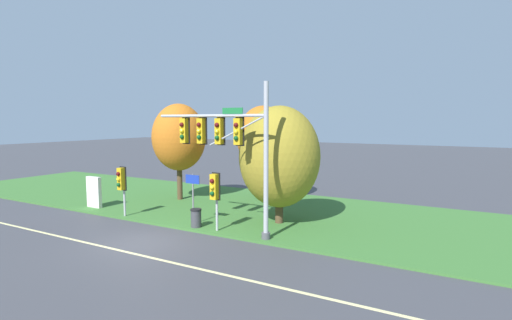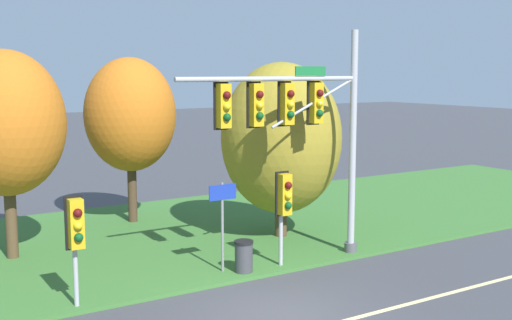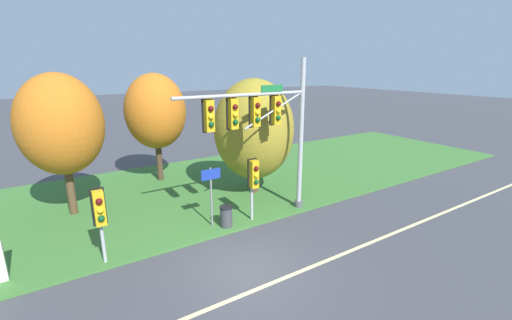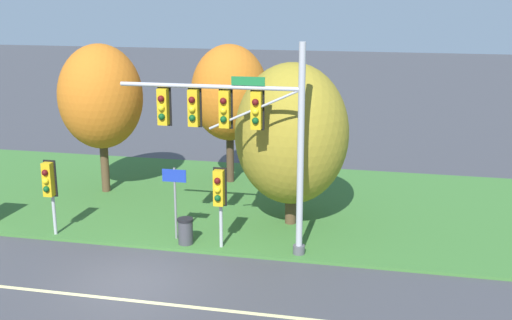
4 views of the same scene
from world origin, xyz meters
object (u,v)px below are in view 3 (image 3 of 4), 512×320
at_px(route_sign_post, 211,188).
at_px(tree_nearest_road, 61,125).
at_px(tree_behind_signpost, 254,130).
at_px(trash_bin, 226,216).
at_px(traffic_signal_mast, 265,122).
at_px(tree_left_of_mast, 156,112).
at_px(pedestrian_signal_near_kerb, 254,177).
at_px(pedestrian_signal_further_along, 100,212).

distance_m(route_sign_post, tree_nearest_road, 7.23).
bearing_deg(tree_behind_signpost, tree_nearest_road, 165.50).
distance_m(route_sign_post, trash_bin, 1.41).
bearing_deg(traffic_signal_mast, tree_left_of_mast, 106.89).
height_order(tree_left_of_mast, tree_behind_signpost, tree_left_of_mast).
bearing_deg(pedestrian_signal_near_kerb, tree_left_of_mast, 102.10).
height_order(traffic_signal_mast, tree_nearest_road, traffic_signal_mast).
height_order(tree_behind_signpost, trash_bin, tree_behind_signpost).
distance_m(pedestrian_signal_further_along, trash_bin, 5.16).
height_order(route_sign_post, tree_nearest_road, tree_nearest_road).
bearing_deg(pedestrian_signal_further_along, pedestrian_signal_near_kerb, 1.24).
bearing_deg(pedestrian_signal_near_kerb, route_sign_post, 162.51).
bearing_deg(tree_left_of_mast, pedestrian_signal_near_kerb, -77.90).
xyz_separation_m(traffic_signal_mast, pedestrian_signal_further_along, (-6.88, -0.28, -2.39)).
height_order(traffic_signal_mast, pedestrian_signal_further_along, traffic_signal_mast).
xyz_separation_m(traffic_signal_mast, pedestrian_signal_near_kerb, (-0.66, -0.14, -2.34)).
distance_m(traffic_signal_mast, pedestrian_signal_near_kerb, 2.43).
bearing_deg(tree_left_of_mast, trash_bin, -87.02).
xyz_separation_m(route_sign_post, tree_nearest_road, (-4.91, 4.70, 2.46)).
bearing_deg(traffic_signal_mast, tree_nearest_road, 145.13).
xyz_separation_m(pedestrian_signal_further_along, tree_left_of_mast, (4.52, 8.03, 2.15)).
bearing_deg(trash_bin, pedestrian_signal_near_kerb, -7.81).
distance_m(tree_nearest_road, tree_behind_signpost, 8.95).
height_order(traffic_signal_mast, tree_behind_signpost, traffic_signal_mast).
relative_size(pedestrian_signal_near_kerb, pedestrian_signal_further_along, 1.02).
bearing_deg(pedestrian_signal_near_kerb, tree_behind_signpost, 57.29).
relative_size(tree_nearest_road, trash_bin, 6.94).
xyz_separation_m(pedestrian_signal_further_along, route_sign_post, (4.44, 0.69, -0.25)).
bearing_deg(route_sign_post, tree_nearest_road, 136.23).
relative_size(pedestrian_signal_further_along, route_sign_post, 1.07).
height_order(pedestrian_signal_further_along, route_sign_post, pedestrian_signal_further_along).
xyz_separation_m(pedestrian_signal_further_along, tree_behind_signpost, (8.16, 3.17, 1.48)).
bearing_deg(pedestrian_signal_near_kerb, tree_nearest_road, 141.79).
xyz_separation_m(tree_nearest_road, trash_bin, (5.39, -5.09, -3.73)).
bearing_deg(tree_behind_signpost, route_sign_post, -146.41).
relative_size(pedestrian_signal_further_along, tree_left_of_mast, 0.44).
bearing_deg(pedestrian_signal_further_along, traffic_signal_mast, 2.32).
height_order(traffic_signal_mast, trash_bin, traffic_signal_mast).
bearing_deg(tree_left_of_mast, pedestrian_signal_further_along, -119.39).
distance_m(route_sign_post, tree_behind_signpost, 4.79).
xyz_separation_m(pedestrian_signal_further_along, trash_bin, (4.92, 0.31, -1.51)).
bearing_deg(tree_left_of_mast, route_sign_post, -90.63).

